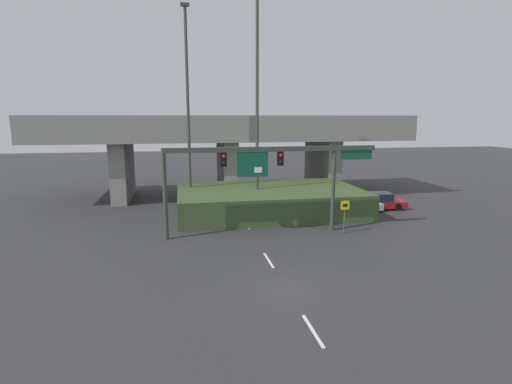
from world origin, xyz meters
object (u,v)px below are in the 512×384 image
object	(u,v)px
signal_gantry	(266,165)
highway_light_pole_far	(188,107)
speed_limit_sign	(345,212)
parked_sedan_near_right	(355,205)
parked_sedan_mid_right	(379,201)
highway_light_pole_near	(257,102)

from	to	relation	value
signal_gantry	highway_light_pole_far	xyz separation A→B (m)	(-4.84, 8.01, 3.94)
speed_limit_sign	parked_sedan_near_right	xyz separation A→B (m)	(3.34, 5.60, -0.88)
signal_gantry	speed_limit_sign	xyz separation A→B (m)	(5.32, -0.83, -3.25)
parked_sedan_mid_right	highway_light_pole_near	bearing A→B (deg)	-175.11
speed_limit_sign	highway_light_pole_near	size ratio (longest dim) A/B	0.13
signal_gantry	parked_sedan_near_right	distance (m)	10.72
parked_sedan_near_right	parked_sedan_mid_right	distance (m)	2.79
highway_light_pole_near	parked_sedan_near_right	distance (m)	11.74
signal_gantry	parked_sedan_mid_right	bearing A→B (deg)	26.64
signal_gantry	speed_limit_sign	world-z (taller)	signal_gantry
parked_sedan_near_right	parked_sedan_mid_right	bearing A→B (deg)	9.11
speed_limit_sign	highway_light_pole_near	world-z (taller)	highway_light_pole_near
speed_limit_sign	parked_sedan_mid_right	xyz separation A→B (m)	(5.98, 6.49, -0.86)
highway_light_pole_near	parked_sedan_near_right	size ratio (longest dim) A/B	3.72
speed_limit_sign	parked_sedan_mid_right	size ratio (longest dim) A/B	0.51
parked_sedan_near_right	parked_sedan_mid_right	world-z (taller)	parked_sedan_mid_right
signal_gantry	parked_sedan_near_right	size ratio (longest dim) A/B	3.11
speed_limit_sign	parked_sedan_near_right	world-z (taller)	speed_limit_sign
speed_limit_sign	highway_light_pole_far	distance (m)	15.27
speed_limit_sign	highway_light_pole_far	size ratio (longest dim) A/B	0.14
speed_limit_sign	parked_sedan_near_right	size ratio (longest dim) A/B	0.50
highway_light_pole_near	parked_sedan_mid_right	distance (m)	13.62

